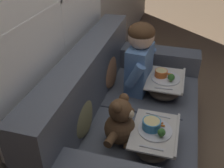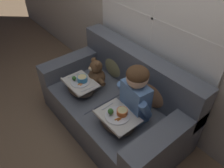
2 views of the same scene
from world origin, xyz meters
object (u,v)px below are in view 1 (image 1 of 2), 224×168
throw_pillow_behind_child (108,67)px  lap_tray_teddy (154,138)px  lap_tray_child (165,85)px  couch (124,121)px  teddy_bear (121,124)px  child_figure (140,55)px  throw_pillow_behind_teddy (80,112)px

throw_pillow_behind_child → lap_tray_teddy: size_ratio=0.99×
throw_pillow_behind_child → lap_tray_child: throw_pillow_behind_child is taller
couch → teddy_bear: (-0.33, -0.05, 0.27)m
child_figure → lap_tray_teddy: size_ratio=1.53×
throw_pillow_behind_teddy → teddy_bear: size_ratio=0.96×
lap_tray_teddy → throw_pillow_behind_child: bearing=37.5°
child_figure → lap_tray_child: child_figure is taller
couch → lap_tray_teddy: 0.47m
teddy_bear → lap_tray_teddy: (0.00, -0.23, -0.07)m
throw_pillow_behind_child → child_figure: (-0.00, -0.28, 0.15)m
couch → teddy_bear: couch is taller
throw_pillow_behind_teddy → lap_tray_child: size_ratio=0.88×
throw_pillow_behind_teddy → lap_tray_child: bearing=-37.5°
couch → throw_pillow_behind_teddy: (-0.33, 0.24, 0.30)m
lap_tray_child → throw_pillow_behind_child: bearing=90.0°
throw_pillow_behind_teddy → child_figure: (0.67, -0.28, 0.15)m
teddy_bear → child_figure: bearing=0.3°
teddy_bear → lap_tray_child: bearing=-18.7°
child_figure → throw_pillow_behind_teddy: bearing=157.1°
throw_pillow_behind_teddy → teddy_bear: (-0.00, -0.29, -0.03)m
couch → child_figure: child_figure is taller
throw_pillow_behind_child → teddy_bear: size_ratio=1.04×
throw_pillow_behind_child → child_figure: bearing=-90.0°
child_figure → lap_tray_child: bearing=-90.0°
throw_pillow_behind_teddy → child_figure: size_ratio=0.60×
lap_tray_child → teddy_bear: bearing=161.3°
couch → teddy_bear: size_ratio=4.65×
teddy_bear → couch: bearing=7.9°
throw_pillow_behind_teddy → teddy_bear: 0.29m
couch → child_figure: (0.33, -0.04, 0.45)m
throw_pillow_behind_child → child_figure: 0.32m
couch → throw_pillow_behind_child: couch is taller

